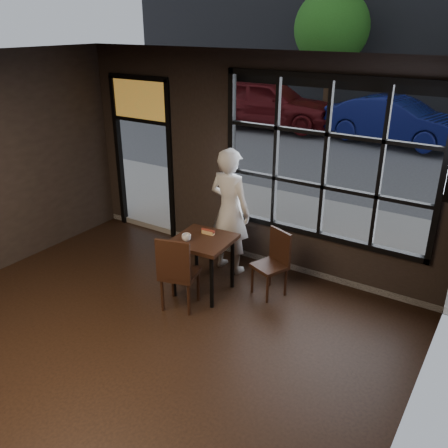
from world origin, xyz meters
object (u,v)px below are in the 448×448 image
Objects in this scene: man at (230,211)px; cafe_table at (203,265)px; chair_near at (180,271)px; navy_car at (395,120)px.

cafe_table is at bearing 100.91° from man.
cafe_table is 0.95m from man.
cafe_table is 0.44× the size of man.
chair_near is (-0.05, -0.46, 0.11)m from cafe_table.
cafe_table is 0.20× the size of navy_car.
man is (-0.01, 1.25, 0.43)m from chair_near.
chair_near is 10.55m from navy_car.
chair_near is at bearing -101.14° from cafe_table.
cafe_table is 10.09m from navy_car.
navy_car is (0.03, 9.30, -0.18)m from man.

